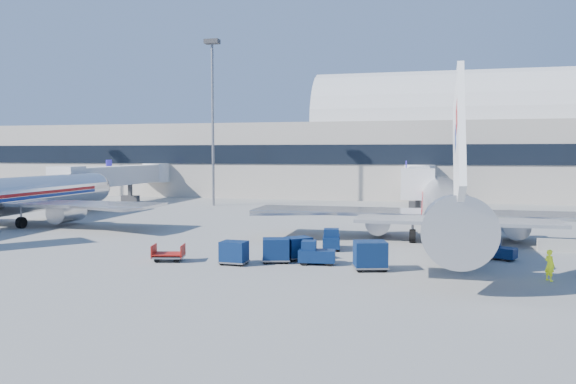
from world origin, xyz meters
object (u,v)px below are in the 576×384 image
(cart_solo_near, at_px, (370,255))
(airliner_mid, at_px, (5,197))
(tug_lead, at_px, (315,254))
(mast_west, at_px, (213,97))
(cart_open_red, at_px, (169,255))
(barrier_near, at_px, (559,245))
(jetbridge_near, at_px, (419,179))
(tug_left, at_px, (331,240))
(ramp_worker, at_px, (550,265))
(cart_train_c, at_px, (234,252))
(cart_train_b, at_px, (276,250))
(tug_right, at_px, (498,250))
(cart_train_a, at_px, (298,248))
(jetbridge_mid, at_px, (122,176))
(airliner_main, at_px, (446,206))

(cart_solo_near, bearing_deg, airliner_mid, 145.45)
(tug_lead, bearing_deg, mast_west, 113.34)
(tug_lead, relative_size, cart_open_red, 1.08)
(airliner_mid, xyz_separation_m, barrier_near, (50.00, -2.51, -2.48))
(jetbridge_near, xyz_separation_m, cart_solo_near, (-2.51, -38.87, -2.96))
(jetbridge_near, height_order, mast_west, mast_west)
(airliner_mid, distance_m, tug_left, 34.11)
(cart_solo_near, relative_size, ramp_worker, 1.34)
(mast_west, relative_size, cart_train_c, 12.51)
(cart_train_c, xyz_separation_m, ramp_worker, (18.92, -0.16, 0.08))
(airliner_mid, height_order, cart_train_b, airliner_mid)
(tug_right, height_order, ramp_worker, ramp_worker)
(tug_left, xyz_separation_m, ramp_worker, (13.69, -7.22, 0.15))
(cart_train_a, xyz_separation_m, ramp_worker, (15.23, -2.78, 0.08))
(jetbridge_mid, bearing_deg, cart_train_b, -48.76)
(barrier_near, xyz_separation_m, cart_train_b, (-19.20, -9.06, 0.41))
(barrier_near, bearing_deg, jetbridge_mid, 151.20)
(mast_west, xyz_separation_m, tug_left, (21.54, -31.28, -14.04))
(tug_left, xyz_separation_m, cart_solo_near, (3.54, -6.78, 0.21))
(ramp_worker, bearing_deg, tug_lead, 50.24)
(barrier_near, height_order, cart_open_red, barrier_near)
(airliner_main, bearing_deg, tug_left, -145.64)
(airliner_main, distance_m, tug_right, 7.97)
(airliner_mid, xyz_separation_m, jetbridge_mid, (-2.40, 26.30, 1.00))
(airliner_main, relative_size, barrier_near, 12.42)
(jetbridge_near, distance_m, jetbridge_mid, 42.00)
(airliner_main, height_order, jetbridge_mid, airliner_main)
(mast_west, bearing_deg, cart_solo_near, -56.61)
(cart_train_a, relative_size, cart_solo_near, 0.92)
(jetbridge_mid, bearing_deg, tug_lead, -46.55)
(mast_west, distance_m, tug_right, 48.53)
(jetbridge_near, relative_size, tug_right, 11.58)
(jetbridge_mid, xyz_separation_m, cart_train_c, (30.71, -39.15, -3.11))
(tug_left, relative_size, ramp_worker, 1.49)
(jetbridge_near, xyz_separation_m, jetbridge_mid, (-42.00, 0.00, 0.00))
(tug_left, bearing_deg, cart_solo_near, -160.79)
(mast_west, bearing_deg, cart_train_a, -60.75)
(cart_train_a, bearing_deg, cart_train_b, -171.57)
(cart_train_c, bearing_deg, airliner_mid, 159.05)
(mast_west, xyz_separation_m, cart_open_red, (11.70, -38.33, -14.40))
(barrier_near, distance_m, tug_left, 16.78)
(tug_right, bearing_deg, jetbridge_near, 125.92)
(tug_left, bearing_deg, cart_train_c, 135.12)
(cart_train_a, bearing_deg, tug_left, 31.30)
(airliner_main, xyz_separation_m, tug_right, (3.22, -6.92, -2.30))
(barrier_near, relative_size, ramp_worker, 1.67)
(tug_lead, distance_m, tug_right, 12.66)
(jetbridge_mid, bearing_deg, cart_solo_near, -44.55)
(tug_right, relative_size, cart_open_red, 1.02)
(jetbridge_mid, height_order, barrier_near, jetbridge_mid)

